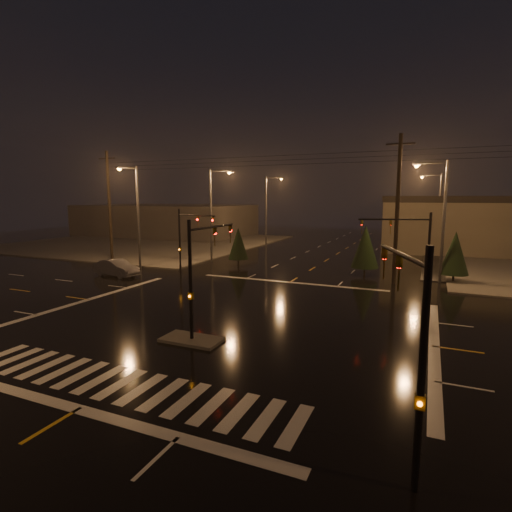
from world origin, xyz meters
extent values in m
plane|color=black|center=(0.00, 0.00, 0.00)|extent=(140.00, 140.00, 0.00)
cube|color=#4E4C46|center=(-30.00, 30.00, 0.06)|extent=(36.00, 36.00, 0.12)
cube|color=#4E4C46|center=(0.00, -4.00, 0.07)|extent=(3.00, 1.60, 0.15)
cube|color=beige|center=(0.00, -9.00, 0.01)|extent=(15.00, 2.60, 0.01)
cube|color=beige|center=(0.00, -11.00, 0.01)|extent=(16.00, 0.50, 0.01)
cube|color=beige|center=(0.00, 11.00, 0.01)|extent=(16.00, 0.50, 0.01)
cube|color=#433D3B|center=(-35.00, 42.00, 2.80)|extent=(30.00, 18.00, 5.60)
cylinder|color=black|center=(0.00, -4.00, 3.00)|extent=(0.18, 0.18, 6.00)
cylinder|color=black|center=(0.00, -1.75, 5.50)|extent=(0.12, 4.50, 0.12)
imported|color=#594707|center=(0.00, 0.27, 5.45)|extent=(0.16, 0.20, 1.00)
cube|color=#594707|center=(0.00, -4.00, 2.30)|extent=(0.25, 0.18, 0.35)
cylinder|color=black|center=(10.50, 10.50, 3.00)|extent=(0.18, 0.18, 6.00)
cylinder|color=black|center=(8.15, 9.64, 5.50)|extent=(4.74, 1.82, 0.12)
imported|color=#594707|center=(6.04, 8.88, 5.45)|extent=(0.24, 0.22, 1.00)
cube|color=#594707|center=(10.50, 10.50, 2.30)|extent=(0.25, 0.18, 0.35)
cylinder|color=black|center=(-10.50, 10.50, 3.00)|extent=(0.18, 0.18, 6.00)
cylinder|color=black|center=(-8.15, 9.64, 5.50)|extent=(4.74, 1.82, 0.12)
imported|color=#594707|center=(-6.04, 8.88, 5.45)|extent=(0.24, 0.22, 1.00)
cube|color=#594707|center=(-10.50, 10.50, 2.30)|extent=(0.25, 0.18, 0.35)
cylinder|color=black|center=(10.50, -10.50, 3.00)|extent=(0.18, 0.18, 6.00)
cylinder|color=black|center=(9.82, -8.62, 5.50)|extent=(1.48, 3.80, 0.12)
imported|color=#594707|center=(9.20, -6.93, 5.45)|extent=(0.22, 0.24, 1.00)
cube|color=#594707|center=(10.50, -10.50, 2.30)|extent=(0.25, 0.18, 0.35)
cylinder|color=#38383A|center=(-11.50, 18.00, 5.00)|extent=(0.24, 0.24, 10.00)
cylinder|color=#38383A|center=(-10.30, 18.00, 9.80)|extent=(2.40, 0.14, 0.14)
cube|color=#38383A|center=(-9.20, 18.00, 9.75)|extent=(0.70, 0.30, 0.18)
sphere|color=orange|center=(-9.20, 18.00, 9.62)|extent=(0.32, 0.32, 0.32)
cylinder|color=#38383A|center=(-11.50, 34.00, 5.00)|extent=(0.24, 0.24, 10.00)
cylinder|color=#38383A|center=(-10.30, 34.00, 9.80)|extent=(2.40, 0.14, 0.14)
cube|color=#38383A|center=(-9.20, 34.00, 9.75)|extent=(0.70, 0.30, 0.18)
sphere|color=orange|center=(-9.20, 34.00, 9.62)|extent=(0.32, 0.32, 0.32)
cylinder|color=#38383A|center=(11.50, 16.00, 5.00)|extent=(0.24, 0.24, 10.00)
cylinder|color=#38383A|center=(10.30, 16.00, 9.80)|extent=(2.40, 0.14, 0.14)
cube|color=#38383A|center=(9.20, 16.00, 9.75)|extent=(0.70, 0.30, 0.18)
sphere|color=orange|center=(9.20, 16.00, 9.62)|extent=(0.32, 0.32, 0.32)
cylinder|color=#38383A|center=(11.50, 36.00, 5.00)|extent=(0.24, 0.24, 10.00)
cylinder|color=#38383A|center=(10.30, 36.00, 9.80)|extent=(2.40, 0.14, 0.14)
cube|color=#38383A|center=(9.20, 36.00, 9.75)|extent=(0.70, 0.30, 0.18)
sphere|color=orange|center=(9.20, 36.00, 9.62)|extent=(0.32, 0.32, 0.32)
cylinder|color=#38383A|center=(-16.00, 11.50, 5.00)|extent=(0.24, 0.24, 10.00)
cylinder|color=#38383A|center=(-16.00, 10.30, 9.80)|extent=(0.14, 2.40, 0.14)
cube|color=#38383A|center=(-16.00, 9.20, 9.75)|extent=(0.30, 0.70, 0.18)
sphere|color=orange|center=(-16.00, 9.20, 9.62)|extent=(0.32, 0.32, 0.32)
cylinder|color=black|center=(-22.00, 14.00, 6.00)|extent=(0.32, 0.32, 12.00)
cube|color=black|center=(-22.00, 14.00, 11.20)|extent=(2.20, 0.12, 0.12)
cylinder|color=black|center=(8.00, 14.00, 6.00)|extent=(0.32, 0.32, 12.00)
cube|color=black|center=(8.00, 14.00, 11.20)|extent=(2.20, 0.12, 0.12)
cylinder|color=black|center=(12.52, 16.46, 0.35)|extent=(0.18, 0.18, 0.70)
cone|color=black|center=(12.52, 16.46, 2.49)|extent=(2.29, 2.29, 3.58)
cylinder|color=black|center=(-7.55, 16.70, 0.35)|extent=(0.18, 0.18, 0.70)
cone|color=black|center=(-7.55, 16.70, 2.33)|extent=(2.09, 2.09, 3.27)
cylinder|color=black|center=(5.22, 16.80, 0.35)|extent=(0.18, 0.18, 0.70)
cone|color=black|center=(5.22, 16.80, 2.63)|extent=(2.47, 2.47, 3.87)
imported|color=#5B5C63|center=(-15.16, 7.31, 0.76)|extent=(4.78, 2.29, 1.51)
camera|label=1|loc=(10.47, -20.06, 7.05)|focal=28.00mm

